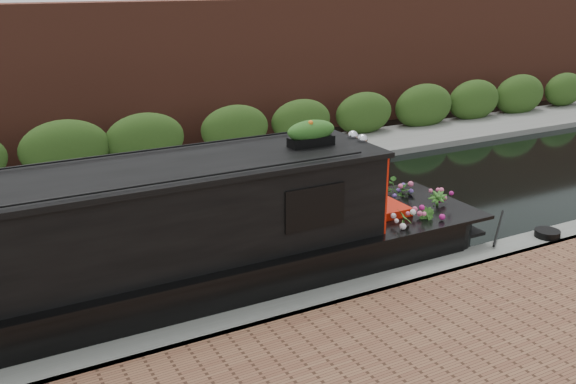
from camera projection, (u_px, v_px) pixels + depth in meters
name	position (u px, v px, depth m)	size (l,w,h in m)	color
ground	(233.00, 234.00, 12.14)	(80.00, 80.00, 0.00)	black
near_bank_coping	(324.00, 310.00, 9.39)	(40.00, 0.60, 0.50)	slate
far_bank_path	(163.00, 176.00, 15.64)	(40.00, 2.40, 0.34)	slate
far_hedge	(152.00, 167.00, 16.39)	(40.00, 1.10, 2.80)	#2B4918
far_brick_wall	(130.00, 148.00, 18.13)	(40.00, 1.00, 8.00)	brown
narrowboat	(115.00, 264.00, 8.98)	(11.77, 2.11, 2.76)	black
rope_fender	(454.00, 228.00, 12.05)	(0.30, 0.30, 0.34)	olive
coiled_mooring_rope	(547.00, 233.00, 11.37)	(0.44, 0.44, 0.12)	black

